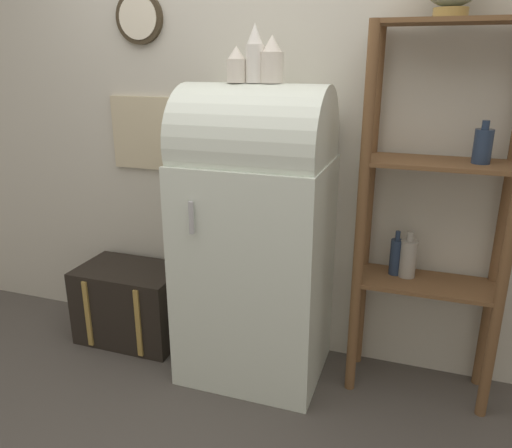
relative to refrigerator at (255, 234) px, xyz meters
name	(u,v)px	position (x,y,z in m)	size (l,w,h in m)	color
ground_plane	(239,394)	(0.00, -0.26, -0.79)	(12.00, 12.00, 0.00)	#4C4742
wall_back	(274,114)	(-0.01, 0.32, 0.56)	(7.00, 0.09, 2.70)	beige
refrigerator	(255,234)	(0.00, 0.00, 0.00)	(0.72, 0.62, 1.52)	silver
suitcase_trunk	(132,303)	(-0.81, 0.06, -0.56)	(0.61, 0.40, 0.45)	black
shelf_unit	(434,203)	(0.84, 0.12, 0.21)	(0.68, 0.31, 1.79)	brown
vase_left	(236,66)	(-0.08, -0.01, 0.81)	(0.09, 0.09, 0.16)	silver
vase_center	(256,55)	(0.00, 0.00, 0.86)	(0.08, 0.08, 0.26)	white
vase_right	(272,61)	(0.08, 0.01, 0.83)	(0.10, 0.10, 0.21)	silver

